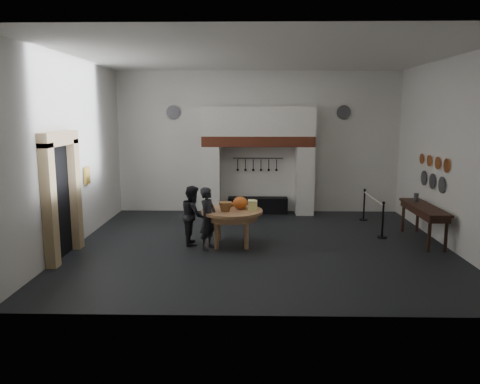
{
  "coord_description": "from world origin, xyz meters",
  "views": [
    {
      "loc": [
        -0.26,
        -11.03,
        3.22
      ],
      "look_at": [
        -0.49,
        -0.17,
        1.35
      ],
      "focal_mm": 35.0,
      "sensor_mm": 36.0,
      "label": 1
    }
  ],
  "objects_px": {
    "visitor_near": "(208,218)",
    "barrier_post_far": "(364,205)",
    "side_table": "(424,207)",
    "visitor_far": "(193,215)",
    "iron_range": "(258,205)",
    "work_table": "(232,211)",
    "barrier_post_near": "(383,221)"
  },
  "relations": [
    {
      "from": "iron_range",
      "to": "work_table",
      "type": "xyz_separation_m",
      "value": [
        -0.69,
        -3.69,
        0.59
      ]
    },
    {
      "from": "visitor_near",
      "to": "barrier_post_near",
      "type": "distance_m",
      "value": 4.56
    },
    {
      "from": "barrier_post_far",
      "to": "barrier_post_near",
      "type": "bearing_deg",
      "value": -90.0
    },
    {
      "from": "work_table",
      "to": "visitor_near",
      "type": "xyz_separation_m",
      "value": [
        -0.56,
        -0.34,
        -0.1
      ]
    },
    {
      "from": "visitor_far",
      "to": "barrier_post_far",
      "type": "relative_size",
      "value": 1.61
    },
    {
      "from": "iron_range",
      "to": "barrier_post_near",
      "type": "bearing_deg",
      "value": -42.88
    },
    {
      "from": "visitor_far",
      "to": "barrier_post_near",
      "type": "xyz_separation_m",
      "value": [
        4.82,
        0.67,
        -0.28
      ]
    },
    {
      "from": "visitor_far",
      "to": "side_table",
      "type": "relative_size",
      "value": 0.66
    },
    {
      "from": "iron_range",
      "to": "work_table",
      "type": "bearing_deg",
      "value": -100.57
    },
    {
      "from": "side_table",
      "to": "visitor_near",
      "type": "bearing_deg",
      "value": -171.61
    },
    {
      "from": "work_table",
      "to": "visitor_far",
      "type": "relative_size",
      "value": 1.03
    },
    {
      "from": "barrier_post_near",
      "to": "barrier_post_far",
      "type": "height_order",
      "value": "same"
    },
    {
      "from": "iron_range",
      "to": "visitor_far",
      "type": "height_order",
      "value": "visitor_far"
    },
    {
      "from": "visitor_near",
      "to": "barrier_post_far",
      "type": "relative_size",
      "value": 1.64
    },
    {
      "from": "visitor_near",
      "to": "barrier_post_far",
      "type": "xyz_separation_m",
      "value": [
        4.42,
        3.07,
        -0.29
      ]
    },
    {
      "from": "iron_range",
      "to": "barrier_post_far",
      "type": "xyz_separation_m",
      "value": [
        3.17,
        -0.95,
        0.2
      ]
    },
    {
      "from": "iron_range",
      "to": "work_table",
      "type": "height_order",
      "value": "work_table"
    },
    {
      "from": "work_table",
      "to": "barrier_post_far",
      "type": "xyz_separation_m",
      "value": [
        3.86,
        2.74,
        -0.39
      ]
    },
    {
      "from": "side_table",
      "to": "barrier_post_near",
      "type": "height_order",
      "value": "same"
    },
    {
      "from": "iron_range",
      "to": "barrier_post_near",
      "type": "distance_m",
      "value": 4.34
    },
    {
      "from": "visitor_near",
      "to": "visitor_far",
      "type": "bearing_deg",
      "value": 69.09
    },
    {
      "from": "work_table",
      "to": "visitor_far",
      "type": "xyz_separation_m",
      "value": [
        -0.96,
        0.06,
        -0.11
      ]
    },
    {
      "from": "work_table",
      "to": "barrier_post_near",
      "type": "bearing_deg",
      "value": 10.83
    },
    {
      "from": "visitor_near",
      "to": "side_table",
      "type": "bearing_deg",
      "value": -57.52
    },
    {
      "from": "side_table",
      "to": "barrier_post_far",
      "type": "xyz_separation_m",
      "value": [
        -0.93,
        2.29,
        -0.42
      ]
    },
    {
      "from": "side_table",
      "to": "visitor_far",
      "type": "bearing_deg",
      "value": -176.13
    },
    {
      "from": "iron_range",
      "to": "barrier_post_far",
      "type": "distance_m",
      "value": 3.32
    },
    {
      "from": "side_table",
      "to": "barrier_post_far",
      "type": "bearing_deg",
      "value": 112.06
    },
    {
      "from": "visitor_near",
      "to": "visitor_far",
      "type": "relative_size",
      "value": 1.02
    },
    {
      "from": "work_table",
      "to": "barrier_post_far",
      "type": "bearing_deg",
      "value": 35.35
    },
    {
      "from": "work_table",
      "to": "barrier_post_far",
      "type": "height_order",
      "value": "barrier_post_far"
    },
    {
      "from": "work_table",
      "to": "side_table",
      "type": "relative_size",
      "value": 0.68
    }
  ]
}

